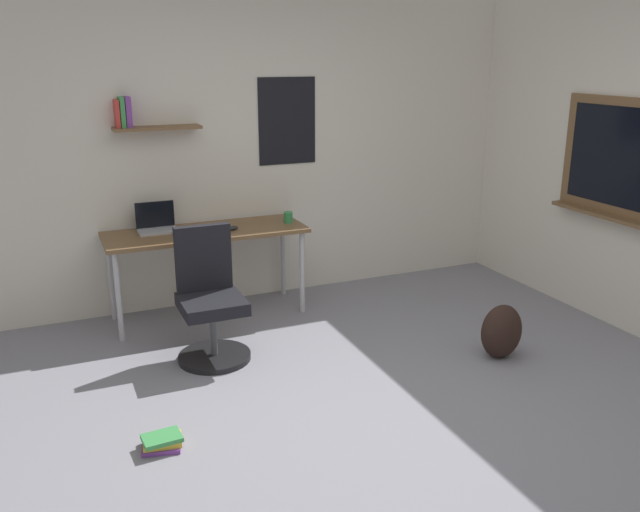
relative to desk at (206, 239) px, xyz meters
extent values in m
plane|color=gray|center=(0.55, -2.08, -0.67)|extent=(5.20, 5.20, 0.00)
cube|color=silver|center=(0.55, 0.37, 0.63)|extent=(5.00, 0.10, 2.60)
cube|color=brown|center=(-0.29, 0.22, 0.88)|extent=(0.68, 0.20, 0.02)
cube|color=black|center=(0.84, 0.32, 0.88)|extent=(0.52, 0.01, 0.74)
cube|color=#C63833|center=(-0.59, 0.25, 1.00)|extent=(0.03, 0.14, 0.21)
cube|color=#3D934C|center=(-0.55, 0.25, 1.01)|extent=(0.03, 0.14, 0.23)
cube|color=#7A3D99|center=(-0.50, 0.25, 1.01)|extent=(0.04, 0.14, 0.23)
cube|color=brown|center=(2.93, -1.36, 0.68)|extent=(0.04, 1.10, 0.90)
cube|color=black|center=(2.92, -1.36, 0.68)|extent=(0.01, 0.94, 0.76)
cube|color=brown|center=(2.89, -1.36, 0.22)|extent=(0.12, 1.10, 0.03)
cube|color=brown|center=(0.00, 0.00, 0.06)|extent=(1.61, 0.59, 0.03)
cylinder|color=#B7B7BC|center=(-0.75, -0.23, -0.31)|extent=(0.04, 0.04, 0.71)
cylinder|color=#B7B7BC|center=(0.75, -0.23, -0.31)|extent=(0.04, 0.04, 0.71)
cylinder|color=#B7B7BC|center=(-0.75, 0.23, -0.31)|extent=(0.04, 0.04, 0.71)
cylinder|color=#B7B7BC|center=(0.75, 0.23, -0.31)|extent=(0.04, 0.04, 0.71)
cylinder|color=black|center=(-0.18, -0.84, -0.65)|extent=(0.52, 0.52, 0.04)
cylinder|color=#4C4C51|center=(-0.18, -0.84, -0.46)|extent=(0.05, 0.05, 0.34)
cube|color=black|center=(-0.18, -0.84, -0.24)|extent=(0.44, 0.44, 0.09)
cube|color=black|center=(-0.18, -0.64, 0.04)|extent=(0.40, 0.07, 0.48)
cube|color=#ADAFB5|center=(-0.36, 0.10, 0.08)|extent=(0.31, 0.21, 0.02)
cube|color=black|center=(-0.36, 0.20, 0.20)|extent=(0.31, 0.01, 0.21)
cube|color=black|center=(-0.08, -0.07, 0.08)|extent=(0.37, 0.13, 0.02)
ellipsoid|color=#262628|center=(0.20, -0.07, 0.09)|extent=(0.10, 0.06, 0.03)
cylinder|color=#338C4C|center=(0.71, -0.02, 0.12)|extent=(0.08, 0.08, 0.09)
ellipsoid|color=black|center=(1.73, -1.62, -0.46)|extent=(0.32, 0.22, 0.40)
cube|color=#7A3D99|center=(-0.74, -1.83, -0.65)|extent=(0.24, 0.20, 0.03)
cube|color=gold|center=(-0.73, -1.82, -0.62)|extent=(0.23, 0.18, 0.03)
cube|color=#3D934C|center=(-0.74, -1.84, -0.60)|extent=(0.22, 0.16, 0.03)
camera|label=1|loc=(-1.21, -5.15, 1.45)|focal=37.34mm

